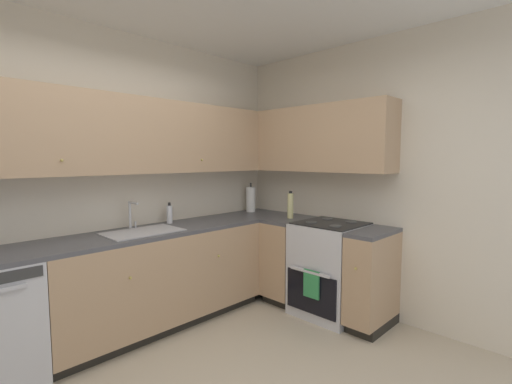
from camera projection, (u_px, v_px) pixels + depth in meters
The scene contains 14 objects.
wall_back at pixel (93, 182), 3.13m from camera, with size 4.20×0.05×2.68m, color beige.
wall_right at pixel (385, 180), 3.43m from camera, with size 0.05×3.43×2.68m, color beige.
lower_cabinets_back at pixel (160, 279), 3.31m from camera, with size 2.00×0.62×0.87m.
countertop_back at pixel (159, 231), 3.26m from camera, with size 3.20×0.60×0.04m, color #4C4C51.
lower_cabinets_right at pixel (322, 268), 3.61m from camera, with size 0.62×1.27×0.87m.
countertop_right at pixel (322, 225), 3.57m from camera, with size 0.60×1.27×0.03m.
oven_range at pixel (330, 268), 3.56m from camera, with size 0.68×0.62×1.05m.
upper_cabinets_back at pixel (132, 136), 3.17m from camera, with size 2.88×0.34×0.67m.
upper_cabinets_right at pixel (309, 140), 3.79m from camera, with size 0.32×1.82×0.67m.
sink at pixel (143, 237), 3.12m from camera, with size 0.64×0.40×0.10m.
faucet at pixel (131, 213), 3.25m from camera, with size 0.07×0.16×0.25m.
soap_bottle at pixel (170, 214), 3.54m from camera, with size 0.06×0.06×0.21m.
paper_towel_roll at pixel (251, 199), 4.31m from camera, with size 0.11×0.11×0.36m.
oil_bottle at pixel (290, 205), 3.84m from camera, with size 0.06×0.06×0.29m.
Camera 1 is at (-1.23, -1.52, 1.54)m, focal length 25.18 mm.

